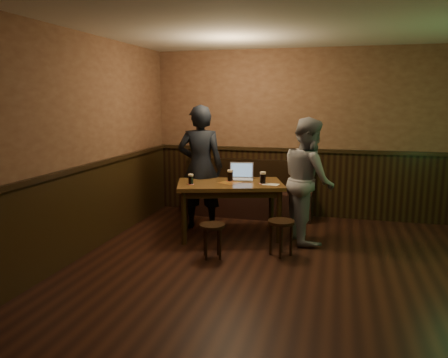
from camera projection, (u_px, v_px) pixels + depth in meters
room at (276, 172)px, 4.72m from camera, size 5.04×6.04×2.84m
bench at (247, 197)px, 7.49m from camera, size 2.20×0.50×0.95m
pub_table at (230, 190)px, 6.28m from camera, size 1.67×1.26×0.80m
stool_left at (212, 231)px, 5.47m from camera, size 0.42×0.42×0.44m
stool_right at (281, 227)px, 5.55m from camera, size 0.37×0.37×0.46m
pint_left at (191, 179)px, 6.13m from camera, size 0.09×0.09×0.15m
pint_mid at (230, 175)px, 6.36m from camera, size 0.11×0.11×0.17m
pint_right at (263, 178)px, 6.18m from camera, size 0.11×0.11×0.17m
laptop at (241, 175)px, 6.49m from camera, size 0.39×0.33×0.25m
menu at (271, 184)px, 6.12m from camera, size 0.24×0.18×0.00m
person_suit at (201, 167)px, 6.67m from camera, size 0.76×0.57×1.90m
person_grey at (308, 180)px, 6.06m from camera, size 0.92×1.03×1.74m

